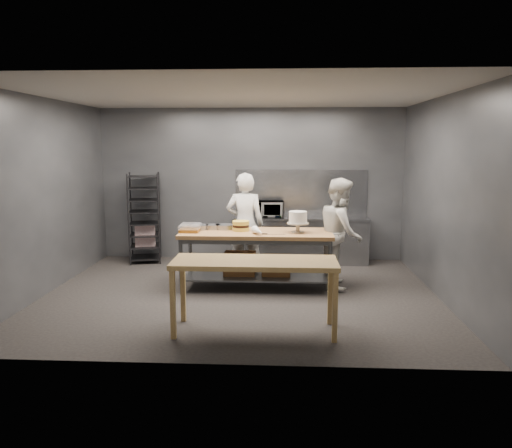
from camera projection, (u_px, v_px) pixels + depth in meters
The scene contains 16 objects.
ground at pixel (241, 294), 7.71m from camera, with size 6.00×6.00×0.00m, color black.
back_wall at pixel (251, 185), 9.94m from camera, with size 6.00×0.04×3.00m, color #4C4F54.
work_table at pixel (256, 253), 7.99m from camera, with size 2.40×0.90×0.92m.
near_counter at pixel (255, 267), 6.06m from camera, with size 2.00×0.70×0.90m.
back_counter at pixel (301, 240), 9.73m from camera, with size 2.60×0.60×0.90m.
splashback_panel at pixel (301, 192), 9.89m from camera, with size 2.60×0.02×0.90m, color slate.
speed_rack at pixel (145, 219), 9.76m from camera, with size 0.73×0.77×1.75m.
chef_behind at pixel (245, 224), 8.74m from camera, with size 0.66×0.43×1.81m, color white.
chef_right at pixel (341, 233), 8.03m from camera, with size 0.86×0.67×1.77m, color silver.
microwave at pixel (269, 209), 9.67m from camera, with size 0.54×0.37×0.30m, color black.
frosted_cake_stand at pixel (298, 219), 7.79m from camera, with size 0.34×0.34×0.34m.
layer_cake at pixel (241, 226), 7.98m from camera, with size 0.27×0.27×0.16m.
cake_pans at pixel (213, 227), 8.14m from camera, with size 0.67×0.33×0.07m.
piping_bag at pixel (258, 231), 7.59m from camera, with size 0.12×0.12×0.38m, color white.
offset_spatula at pixel (270, 234), 7.66m from camera, with size 0.36×0.02×0.02m.
pastry_clamshells at pixel (190, 228), 7.94m from camera, with size 0.32×0.43×0.11m.
Camera 1 is at (0.65, -7.42, 2.28)m, focal length 35.00 mm.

